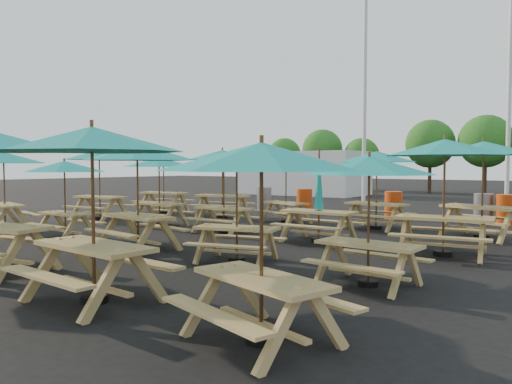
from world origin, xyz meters
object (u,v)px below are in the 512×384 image
Objects in this scene: picnic_unit_9 at (137,158)px; picnic_unit_12 at (92,147)px; picnic_unit_17 at (369,171)px; waste_bin_2 at (393,205)px; picnic_unit_7 at (222,158)px; picnic_unit_14 at (319,203)px; picnic_unit_5 at (64,170)px; waste_bin_4 at (506,210)px; picnic_unit_10 at (224,165)px; picnic_unit_11 at (286,168)px; picnic_unit_3 at (163,158)px; picnic_unit_2 at (99,158)px; picnic_unit_1 at (4,161)px; picnic_unit_15 at (377,160)px; picnic_unit_6 at (159,165)px; picnic_unit_19 at (483,153)px; picnic_unit_18 at (445,153)px; picnic_unit_16 at (261,166)px; waste_bin_1 at (304,201)px; picnic_unit_13 at (237,169)px; waste_bin_3 at (484,209)px; waste_bin_0 at (264,199)px.

picnic_unit_9 is 4.27m from picnic_unit_12.
picnic_unit_17 reaches higher than waste_bin_2.
waste_bin_2 is at bearing 111.79° from picnic_unit_17.
picnic_unit_7 reaches higher than picnic_unit_14.
picnic_unit_5 reaches higher than waste_bin_4.
picnic_unit_10 is 0.86× the size of picnic_unit_11.
picnic_unit_7 is (3.04, -0.00, -0.01)m from picnic_unit_3.
picnic_unit_2 is 1.05× the size of picnic_unit_11.
picnic_unit_15 reaches higher than picnic_unit_1.
picnic_unit_10 reaches higher than waste_bin_2.
picnic_unit_6 is 0.84× the size of picnic_unit_9.
picnic_unit_6 is at bearing 179.87° from picnic_unit_14.
picnic_unit_19 is at bearing 76.50° from picnic_unit_12.
picnic_unit_2 is at bearing -143.50° from waste_bin_2.
picnic_unit_10 reaches higher than picnic_unit_11.
picnic_unit_11 is at bearing 20.52° from picnic_unit_2.
picnic_unit_2 is at bearing 132.93° from picnic_unit_5.
picnic_unit_18 is 7.45m from waste_bin_2.
picnic_unit_18 reaches higher than picnic_unit_16.
picnic_unit_2 is 2.80× the size of waste_bin_4.
waste_bin_4 is (0.36, 9.97, -1.30)m from picnic_unit_17.
picnic_unit_7 is 6.32m from waste_bin_2.
picnic_unit_3 reaches higher than picnic_unit_9.
picnic_unit_15 is at bearing -169.81° from picnic_unit_19.
picnic_unit_3 reaches higher than waste_bin_1.
picnic_unit_2 is 1.23× the size of picnic_unit_10.
picnic_unit_12 is at bearing -87.69° from waste_bin_2.
picnic_unit_11 is 6.79m from picnic_unit_13.
picnic_unit_7 reaches higher than waste_bin_3.
picnic_unit_17 is (11.27, -0.18, -0.22)m from picnic_unit_1.
waste_bin_3 is (8.63, 0.05, 0.00)m from waste_bin_0.
picnic_unit_12 is 2.70× the size of waste_bin_0.
picnic_unit_12 is at bearing -89.14° from picnic_unit_14.
waste_bin_0 is 9.31m from waste_bin_4.
picnic_unit_5 is at bearing -96.91° from picnic_unit_11.
picnic_unit_7 is 9.55m from waste_bin_4.
picnic_unit_17 reaches higher than waste_bin_1.
picnic_unit_18 is at bearing 30.09° from picnic_unit_1.
picnic_unit_15 is (0.15, 3.28, 1.09)m from picnic_unit_14.
waste_bin_0 is at bearing 177.12° from waste_bin_2.
picnic_unit_16 is at bearing -39.39° from picnic_unit_6.
picnic_unit_10 is 0.96× the size of picnic_unit_14.
picnic_unit_7 is 3.16× the size of waste_bin_0.
picnic_unit_1 is 8.41m from picnic_unit_13.
waste_bin_3 is at bearing 9.41° from picnic_unit_3.
picnic_unit_15 is at bearing -6.86° from picnic_unit_3.
picnic_unit_6 is at bearing 134.68° from picnic_unit_13.
picnic_unit_16 is at bearing 5.26° from picnic_unit_12.
waste_bin_1 is (4.51, 9.49, -1.53)m from picnic_unit_1.
waste_bin_3 is (2.32, 3.30, -1.56)m from picnic_unit_15.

